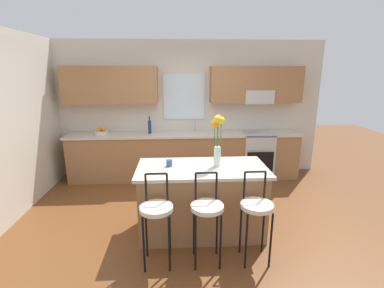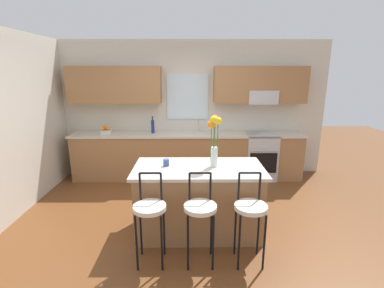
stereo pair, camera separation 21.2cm
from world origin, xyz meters
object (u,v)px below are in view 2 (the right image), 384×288
object	(u,v)px
oven_range	(260,155)
kitchen_island	(198,200)
bar_stool_middle	(200,211)
flower_vase	(214,135)
bottle_olive_oil	(153,126)
bar_stool_far	(251,211)
mug_ceramic	(166,162)
bar_stool_near	(150,211)
fruit_bowl_oranges	(105,131)

from	to	relation	value
oven_range	kitchen_island	distance (m)	2.37
bar_stool_middle	flower_vase	world-z (taller)	flower_vase
kitchen_island	flower_vase	size ratio (longest dim) A/B	2.49
kitchen_island	bottle_olive_oil	xyz separation A→B (m)	(-0.84, 2.01, 0.59)
bar_stool_far	mug_ceramic	distance (m)	1.23
bar_stool_near	flower_vase	size ratio (longest dim) A/B	1.55
bar_stool_middle	fruit_bowl_oranges	xyz separation A→B (m)	(-1.78, 2.64, 0.34)
kitchen_island	bar_stool_far	world-z (taller)	bar_stool_far
kitchen_island	bar_stool_far	xyz separation A→B (m)	(0.55, -0.63, 0.17)
bar_stool_near	bar_stool_middle	size ratio (longest dim) A/B	1.00
bottle_olive_oil	bar_stool_far	bearing A→B (deg)	-62.17
bar_stool_near	bar_stool_far	size ratio (longest dim) A/B	1.00
kitchen_island	flower_vase	world-z (taller)	flower_vase
bar_stool_middle	bar_stool_far	distance (m)	0.55
bar_stool_middle	mug_ceramic	bearing A→B (deg)	121.59
bar_stool_middle	bar_stool_near	bearing A→B (deg)	180.00
oven_range	kitchen_island	size ratio (longest dim) A/B	0.55
mug_ceramic	bar_stool_middle	bearing A→B (deg)	-58.41
oven_range	bar_stool_far	xyz separation A→B (m)	(-0.74, -2.61, 0.18)
flower_vase	mug_ceramic	distance (m)	0.72
flower_vase	fruit_bowl_oranges	world-z (taller)	flower_vase
bar_stool_near	mug_ceramic	bearing A→B (deg)	79.21
fruit_bowl_oranges	bottle_olive_oil	size ratio (longest dim) A/B	0.71
bottle_olive_oil	kitchen_island	bearing A→B (deg)	-67.25
bar_stool_near	bottle_olive_oil	world-z (taller)	bottle_olive_oil
bar_stool_near	fruit_bowl_oranges	bearing A→B (deg)	114.95
bar_stool_middle	flower_vase	xyz separation A→B (m)	(0.19, 0.64, 0.70)
bar_stool_far	flower_vase	xyz separation A→B (m)	(-0.36, 0.64, 0.70)
flower_vase	fruit_bowl_oranges	distance (m)	2.83
mug_ceramic	bottle_olive_oil	bearing A→B (deg)	102.18
kitchen_island	mug_ceramic	xyz separation A→B (m)	(-0.42, 0.05, 0.50)
kitchen_island	bar_stool_near	distance (m)	0.85
kitchen_island	bar_stool_near	world-z (taller)	bar_stool_near
oven_range	kitchen_island	bearing A→B (deg)	-123.13
bar_stool_near	bottle_olive_oil	size ratio (longest dim) A/B	3.10
mug_ceramic	bottle_olive_oil	world-z (taller)	bottle_olive_oil
bar_stool_far	mug_ceramic	xyz separation A→B (m)	(-0.97, 0.68, 0.33)
oven_range	fruit_bowl_oranges	distance (m)	3.11
oven_range	bar_stool_middle	bearing A→B (deg)	-116.36
bar_stool_middle	mug_ceramic	xyz separation A→B (m)	(-0.42, 0.68, 0.33)
bar_stool_far	fruit_bowl_oranges	world-z (taller)	fruit_bowl_oranges
bar_stool_near	mug_ceramic	size ratio (longest dim) A/B	11.58
mug_ceramic	kitchen_island	bearing A→B (deg)	-7.40
bar_stool_near	bar_stool_far	distance (m)	1.10
bar_stool_middle	bar_stool_far	xyz separation A→B (m)	(0.55, 0.00, 0.00)
oven_range	fruit_bowl_oranges	bearing A→B (deg)	179.47
oven_range	fruit_bowl_oranges	size ratio (longest dim) A/B	3.83
bar_stool_middle	oven_range	bearing A→B (deg)	63.64
oven_range	bottle_olive_oil	bearing A→B (deg)	179.34
fruit_bowl_oranges	bottle_olive_oil	bearing A→B (deg)	-0.22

